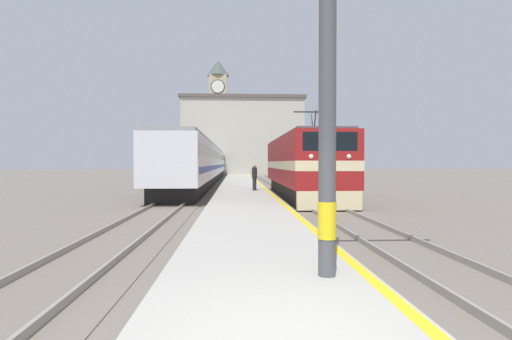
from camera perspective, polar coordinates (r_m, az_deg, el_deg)
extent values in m
plane|color=#70665B|center=(34.24, -2.09, -2.44)|extent=(200.00, 200.00, 0.00)
cube|color=#ADA89E|center=(29.24, -1.94, -2.79)|extent=(3.52, 140.00, 0.26)
cube|color=yellow|center=(29.30, 1.21, -2.52)|extent=(0.20, 140.00, 0.00)
cube|color=#70665B|center=(29.51, 4.73, -2.99)|extent=(2.83, 140.00, 0.02)
cube|color=gray|center=(29.41, 3.34, -2.84)|extent=(0.07, 140.00, 0.14)
cube|color=gray|center=(29.61, 6.11, -2.82)|extent=(0.07, 140.00, 0.14)
cube|color=#70665B|center=(29.42, -9.18, -3.01)|extent=(2.83, 140.00, 0.02)
cube|color=gray|center=(29.50, -10.57, -2.85)|extent=(0.07, 140.00, 0.14)
cube|color=gray|center=(29.34, -7.79, -2.86)|extent=(0.07, 140.00, 0.14)
cube|color=black|center=(23.91, 6.54, -2.88)|extent=(2.47, 13.06, 0.90)
cube|color=maroon|center=(23.86, 6.55, 1.35)|extent=(2.90, 14.20, 2.62)
cube|color=beige|center=(23.86, 6.55, 0.72)|extent=(2.92, 14.22, 0.44)
cube|color=beige|center=(17.12, 10.40, -4.30)|extent=(2.75, 0.30, 0.81)
cube|color=black|center=(16.98, 10.50, 4.04)|extent=(2.32, 0.12, 0.80)
sphere|color=white|center=(16.75, 7.87, 1.93)|extent=(0.20, 0.20, 0.20)
sphere|color=white|center=(17.12, 13.12, 1.89)|extent=(0.20, 0.20, 0.20)
cube|color=#4C4C51|center=(23.90, 6.56, 4.64)|extent=(2.61, 13.49, 0.12)
cylinder|color=#333333|center=(20.13, 8.41, 6.91)|extent=(0.06, 0.63, 1.03)
cylinder|color=#333333|center=(20.81, 8.03, 6.72)|extent=(0.06, 0.63, 1.03)
cube|color=#262626|center=(20.52, 8.22, 8.20)|extent=(2.03, 0.08, 0.06)
cube|color=black|center=(45.93, -6.94, -1.00)|extent=(2.46, 52.60, 0.90)
cube|color=silver|center=(45.90, -6.94, 1.22)|extent=(2.90, 54.79, 2.66)
cube|color=black|center=(45.91, -6.94, 1.89)|extent=(2.92, 53.69, 0.64)
cube|color=navy|center=(45.91, -6.94, 0.56)|extent=(2.92, 53.69, 0.36)
cube|color=gray|center=(45.93, -6.95, 3.00)|extent=(2.67, 54.79, 0.20)
cylinder|color=#4C4C51|center=(6.86, 10.20, 19.12)|extent=(0.28, 0.28, 7.91)
cylinder|color=yellow|center=(6.58, 10.11, -7.07)|extent=(0.30, 0.30, 0.60)
cylinder|color=#23232D|center=(26.28, -0.22, -2.04)|extent=(0.26, 0.26, 0.83)
cylinder|color=black|center=(26.25, -0.22, -0.38)|extent=(0.34, 0.34, 0.69)
sphere|color=tan|center=(26.24, -0.22, 0.62)|extent=(0.22, 0.22, 0.22)
cube|color=tan|center=(80.05, -5.42, 6.46)|extent=(3.45, 3.45, 19.29)
cylinder|color=black|center=(79.34, -5.48, 11.78)|extent=(2.72, 0.06, 2.72)
cylinder|color=white|center=(79.31, -5.49, 11.79)|extent=(2.42, 0.10, 2.42)
cone|color=#47514C|center=(81.87, -5.43, 14.29)|extent=(4.32, 4.32, 3.11)
cube|color=#B7B2A3|center=(66.47, -1.94, 4.59)|extent=(19.56, 7.03, 12.37)
cube|color=#564C47|center=(67.18, -1.94, 10.07)|extent=(20.16, 7.63, 0.50)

